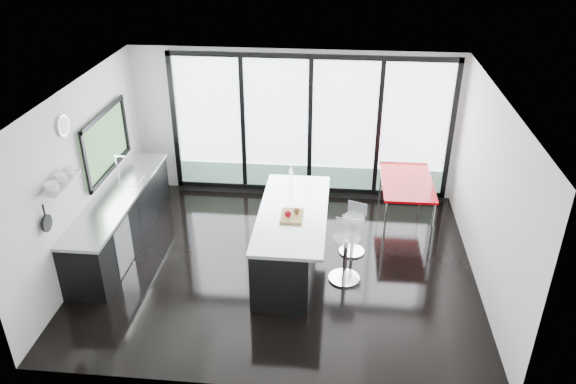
# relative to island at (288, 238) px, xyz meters

# --- Properties ---
(floor) EXTENTS (6.00, 5.00, 0.00)m
(floor) POSITION_rel_island_xyz_m (-0.12, -0.00, -0.50)
(floor) COLOR black
(floor) RESTS_ON ground
(ceiling) EXTENTS (6.00, 5.00, 0.00)m
(ceiling) POSITION_rel_island_xyz_m (-0.12, -0.00, 2.30)
(ceiling) COLOR white
(ceiling) RESTS_ON wall_back
(wall_back) EXTENTS (6.00, 0.09, 2.80)m
(wall_back) POSITION_rel_island_xyz_m (0.15, 2.46, 0.77)
(wall_back) COLOR silver
(wall_back) RESTS_ON ground
(wall_front) EXTENTS (6.00, 0.00, 2.80)m
(wall_front) POSITION_rel_island_xyz_m (-0.12, -2.50, 0.90)
(wall_front) COLOR silver
(wall_front) RESTS_ON ground
(wall_left) EXTENTS (0.26, 5.00, 2.80)m
(wall_left) POSITION_rel_island_xyz_m (-3.10, 0.27, 1.06)
(wall_left) COLOR silver
(wall_left) RESTS_ON ground
(wall_right) EXTENTS (0.00, 5.00, 2.80)m
(wall_right) POSITION_rel_island_xyz_m (2.88, -0.00, 0.90)
(wall_right) COLOR silver
(wall_right) RESTS_ON ground
(counter_cabinets) EXTENTS (0.69, 3.24, 1.36)m
(counter_cabinets) POSITION_rel_island_xyz_m (-2.80, 0.40, -0.04)
(counter_cabinets) COLOR black
(counter_cabinets) RESTS_ON floor
(island) EXTENTS (1.03, 2.43, 1.29)m
(island) POSITION_rel_island_xyz_m (0.00, 0.00, 0.00)
(island) COLOR black
(island) RESTS_ON floor
(bar_stool_near) EXTENTS (0.52, 0.52, 0.75)m
(bar_stool_near) POSITION_rel_island_xyz_m (0.89, -0.27, -0.13)
(bar_stool_near) COLOR silver
(bar_stool_near) RESTS_ON floor
(bar_stool_far) EXTENTS (0.54, 0.54, 0.66)m
(bar_stool_far) POSITION_rel_island_xyz_m (1.00, 0.47, -0.17)
(bar_stool_far) COLOR silver
(bar_stool_far) RESTS_ON floor
(red_table) EXTENTS (0.87, 1.52, 0.81)m
(red_table) POSITION_rel_island_xyz_m (1.92, 1.54, -0.10)
(red_table) COLOR #A10005
(red_table) RESTS_ON floor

